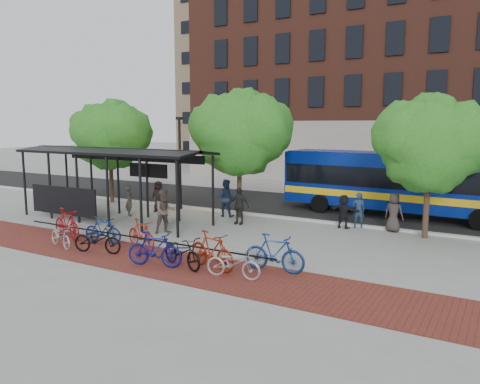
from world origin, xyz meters
The scene contains 30 objects.
ground centered at (0.00, 0.00, 0.00)m, with size 160.00×160.00×0.00m, color #9E9E99.
asphalt_street centered at (0.00, 8.00, 0.01)m, with size 160.00×8.00×0.01m, color black.
curb centered at (0.00, 4.00, 0.06)m, with size 160.00×0.25×0.12m, color #B7B7B2.
brick_strip centered at (-2.00, -5.00, 0.00)m, with size 24.00×3.00×0.01m, color maroon.
bike_rack_rail centered at (-3.30, -4.10, 0.00)m, with size 12.00×0.05×0.95m, color black.
building_tower centered at (-16.00, 40.00, 15.00)m, with size 22.00×22.00×30.00m, color #7A664C.
bus_shelter centered at (-8.13, -0.48, 3.00)m, with size 10.60×3.07×3.60m.
tree_a centered at (-11.91, 3.35, 4.24)m, with size 4.90×4.00×6.18m.
tree_b centered at (-2.90, 3.35, 4.46)m, with size 5.15×4.20×6.47m.
tree_c centered at (6.09, 3.35, 4.05)m, with size 4.66×3.80×5.92m.
lamp_post_left centered at (-7.00, 3.60, 2.75)m, with size 0.35×0.20×5.12m.
bus centered at (4.13, 7.55, 1.88)m, with size 12.26×3.43×3.27m.
bike_1 centered at (-6.91, -4.29, 0.63)m, with size 0.59×2.09×1.26m, color maroon.
bike_2 centered at (-5.93, -5.39, 0.44)m, with size 0.59×1.69×0.89m, color #A2A2A4.
bike_3 centered at (-5.05, -4.06, 0.53)m, with size 0.49×1.75×1.05m, color navy.
bike_4 centered at (-4.09, -5.25, 0.51)m, with size 0.67×1.93×1.01m, color black.
bike_5 centered at (-3.17, -3.90, 0.56)m, with size 0.52×1.85×1.11m, color #A0230E.
bike_7 centered at (-1.17, -5.46, 0.59)m, with size 0.56×1.98×1.19m, color navy.
bike_8 centered at (-0.33, -5.07, 0.53)m, with size 0.70×2.02×1.06m, color black.
bike_9 centered at (0.63, -4.73, 0.63)m, with size 0.59×2.08×1.25m, color maroon.
bike_10 centered at (1.72, -5.16, 0.47)m, with size 0.63×1.80×0.95m, color #A4A5A7.
bike_11 centered at (2.54, -3.96, 0.62)m, with size 0.58×2.05×1.23m, color navy.
pedestrian_0 centered at (-7.57, 2.37, 0.84)m, with size 0.82×0.53×1.68m, color black.
pedestrian_1 centered at (-8.05, 0.62, 0.79)m, with size 0.58×0.38×1.59m, color #36312B.
pedestrian_2 centered at (-3.66, 3.02, 0.96)m, with size 0.94×0.73×1.93m, color #1A253D.
pedestrian_4 centered at (-2.14, 1.76, 0.89)m, with size 1.04×0.43×1.77m, color #242424.
pedestrian_5 centered at (2.46, 3.41, 0.78)m, with size 1.44×0.46×1.55m, color black.
pedestrian_6 centered at (4.60, 3.80, 0.87)m, with size 0.85×0.55×1.74m, color #39312D.
pedestrian_7 centered at (3.02, 3.80, 0.82)m, with size 0.60×0.39×1.64m, color #21334D.
pedestrian_8 centered at (-3.95, -1.50, 0.97)m, with size 0.95×0.74×1.95m, color brown.
Camera 1 is at (8.91, -17.13, 4.72)m, focal length 35.00 mm.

